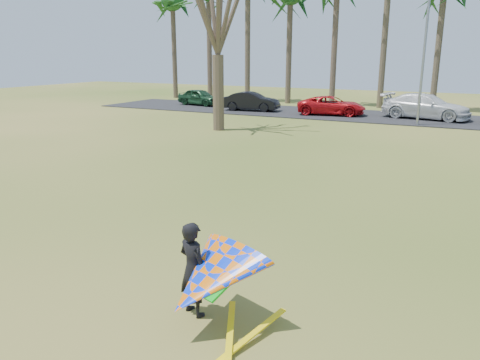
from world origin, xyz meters
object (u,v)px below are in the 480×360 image
at_px(streetlight, 427,50).
at_px(car_3, 426,106).
at_px(kite_flyer, 207,278).
at_px(car_0, 200,97).
at_px(car_1, 251,101).
at_px(car_2, 331,106).
at_px(bare_tree_left, 217,3).

distance_m(streetlight, car_3, 4.75).
bearing_deg(kite_flyer, car_3, 89.36).
bearing_deg(car_0, car_3, -82.14).
bearing_deg(car_1, car_2, -94.62).
bearing_deg(kite_flyer, streetlight, 89.14).
distance_m(streetlight, car_0, 18.73).
height_order(car_1, kite_flyer, kite_flyer).
distance_m(bare_tree_left, car_3, 15.52).
height_order(car_3, kite_flyer, kite_flyer).
relative_size(bare_tree_left, car_0, 2.44).
relative_size(car_2, car_3, 0.83).
bearing_deg(streetlight, car_0, 168.66).
bearing_deg(car_3, car_0, 98.75).
bearing_deg(car_0, car_2, -87.00).
height_order(car_1, car_3, car_3).
bearing_deg(car_2, streetlight, -119.13).
bearing_deg(car_2, bare_tree_left, 148.03).
height_order(car_2, car_3, car_3).
relative_size(streetlight, car_3, 1.42).
xyz_separation_m(car_0, kite_flyer, (17.63, -28.26, 0.11)).
bearing_deg(car_2, kite_flyer, -176.74).
relative_size(bare_tree_left, car_3, 1.72).
relative_size(car_2, kite_flyer, 1.97).
bearing_deg(kite_flyer, car_1, 114.29).
distance_m(bare_tree_left, car_2, 11.83).
distance_m(car_0, car_2, 11.84).
distance_m(bare_tree_left, car_1, 11.14).
height_order(car_0, kite_flyer, kite_flyer).
distance_m(car_1, car_3, 12.39).
height_order(bare_tree_left, car_2, bare_tree_left).
bearing_deg(bare_tree_left, car_2, 67.04).
relative_size(car_3, kite_flyer, 2.36).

